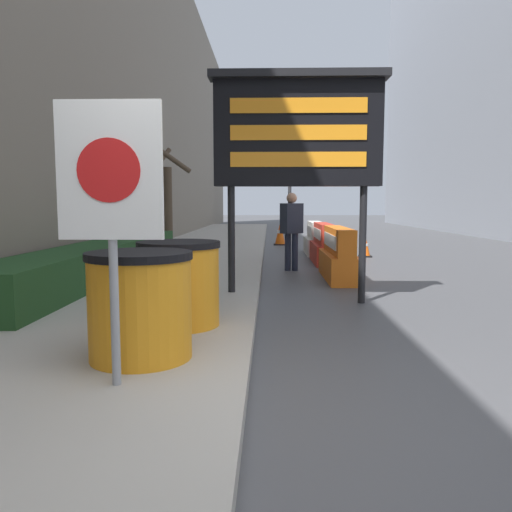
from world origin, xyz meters
name	(u,v)px	position (x,y,z in m)	size (l,w,h in m)	color
ground_plane	(245,424)	(0.00, 0.00, 0.00)	(120.00, 120.00, 0.00)	#474749
building_left_facade	(121,42)	(-3.56, 9.80, 5.38)	(0.40, 50.40, 10.77)	#706656
hedge_strip	(104,258)	(-2.76, 5.65, 0.42)	(0.90, 7.95, 0.55)	#1E421E
bare_tree	(162,191)	(-2.66, 10.06, 1.73)	(1.59, 1.71, 3.29)	#4C3D2D
barrel_drum_foreground	(140,305)	(-0.87, 0.88, 0.58)	(0.84, 0.84, 0.85)	orange
barrel_drum_middle	(179,283)	(-0.76, 1.97, 0.58)	(0.84, 0.84, 0.85)	orange
warning_sign	(110,189)	(-0.89, 0.26, 1.47)	(0.69, 0.08, 1.89)	gray
message_board	(298,133)	(0.53, 3.89, 2.33)	(2.39, 0.36, 3.13)	black
jersey_barrier_orange_near	(338,256)	(1.43, 6.16, 0.42)	(0.52, 2.08, 0.95)	orange
jersey_barrier_red_striped	(324,246)	(1.43, 8.68, 0.41)	(0.50, 1.94, 0.93)	red
jersey_barrier_white	(315,240)	(1.43, 10.75, 0.39)	(0.55, 1.73, 0.89)	silver
traffic_cone_near	(280,234)	(0.52, 13.84, 0.38)	(0.44, 0.44, 0.78)	black
traffic_cone_mid	(365,247)	(2.66, 10.03, 0.27)	(0.31, 0.31, 0.55)	black
traffic_light_near_curb	(290,159)	(0.86, 14.38, 2.92)	(0.28, 0.44, 4.03)	#2D2D30
pedestrian_worker	(292,225)	(0.61, 7.28, 0.95)	(0.49, 0.45, 1.60)	#23283D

